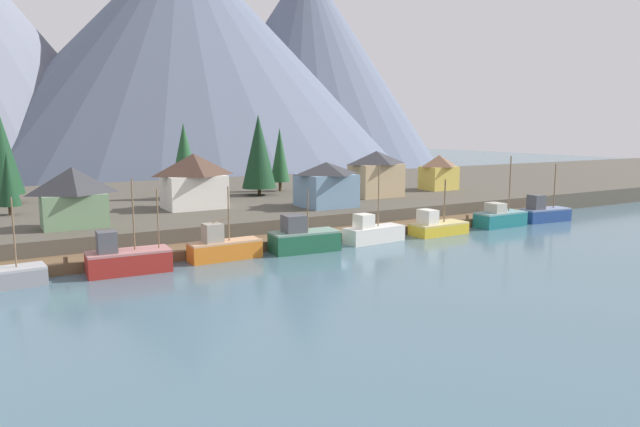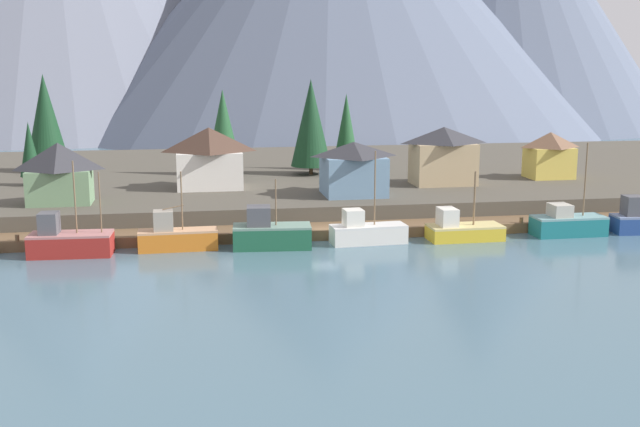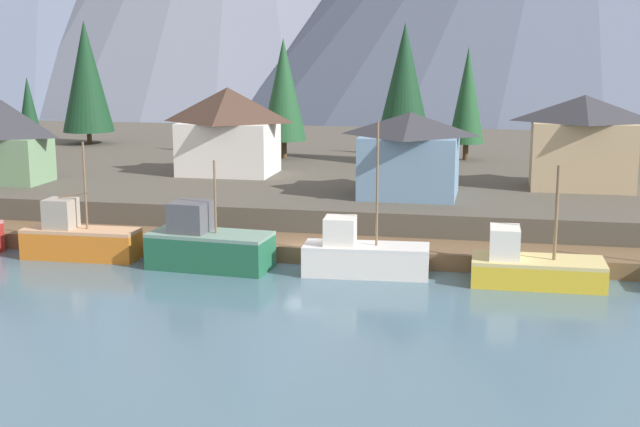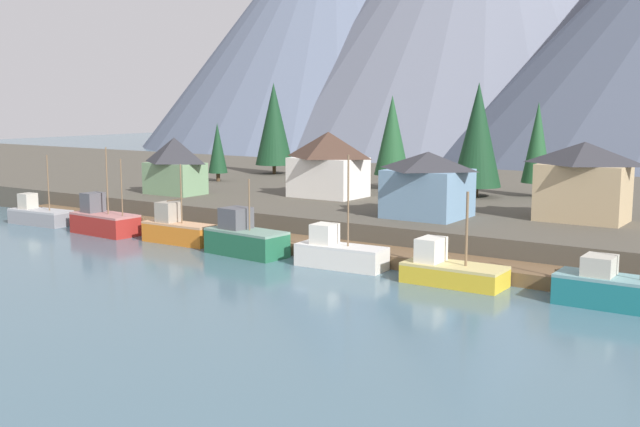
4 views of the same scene
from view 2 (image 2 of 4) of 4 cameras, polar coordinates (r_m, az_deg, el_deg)
The scene contains 19 objects.
ground_plane at distance 92.56m, azimuth -1.77°, elevation 0.45°, with size 400.00×400.00×1.00m, color #476675.
dock at distance 74.91m, azimuth 0.09°, elevation -1.33°, with size 80.00×4.00×1.60m.
shoreline_bank at distance 104.00m, azimuth -2.67°, elevation 2.62°, with size 400.00×56.00×2.50m, color #4C473D.
fishing_boat_red at distance 70.90m, azimuth -18.25°, elevation -2.01°, with size 7.24×3.36×8.42m.
fishing_boat_orange at distance 70.58m, azimuth -10.70°, elevation -1.71°, with size 7.14×2.36×7.19m.
fishing_boat_green at distance 70.22m, azimuth -3.75°, elevation -1.48°, with size 7.32×3.59×6.41m.
fishing_boat_white at distance 72.05m, azimuth 3.47°, elevation -1.36°, with size 7.24×2.93×8.73m.
fishing_boat_yellow at distance 74.59m, azimuth 10.56°, elevation -1.19°, with size 7.14×3.17×6.61m.
fishing_boat_teal at distance 79.06m, azimuth 17.98°, elevation -0.73°, with size 7.12×2.89×9.15m.
house_blue at distance 83.48m, azimuth 2.52°, elevation 3.42°, with size 6.89×6.48×5.83m.
house_green at distance 82.37m, azimuth -18.89°, elevation 2.90°, with size 6.58×4.21×6.29m.
house_yellow at distance 100.00m, azimuth 16.76°, elevation 4.23°, with size 5.63×4.41×5.76m.
house_tan at distance 91.78m, azimuth 9.19°, elevation 4.32°, with size 7.58×5.04×6.82m.
house_white at distance 88.75m, azimuth -8.26°, elevation 4.18°, with size 7.76×5.75×7.01m.
conifer_near_left at distance 107.47m, azimuth -19.81°, elevation 6.71°, with size 5.31×5.31×12.81m.
conifer_near_right at distance 98.79m, azimuth -7.24°, elevation 6.50°, with size 4.12×4.12×10.95m.
conifer_mid_left at distance 103.00m, azimuth 1.97°, elevation 6.52°, with size 3.17×3.17×10.20m.
conifer_mid_right at distance 95.90m, azimuth -20.85°, elevation 4.49°, with size 2.47×2.47×7.50m.
conifer_back_left at distance 98.55m, azimuth -0.68°, elevation 6.78°, with size 5.21×5.21×12.23m.
Camera 2 is at (-12.19, -70.11, 16.77)m, focal length 42.88 mm.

